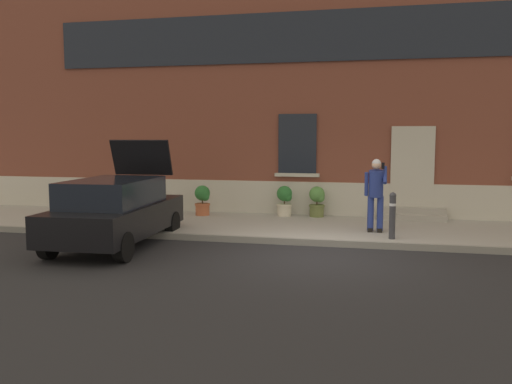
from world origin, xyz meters
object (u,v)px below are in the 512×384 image
object	(u,v)px
hatchback_car_black	(116,211)
bollard_near_person	(392,214)
person_on_phone	(376,191)
planter_olive	(317,201)
planter_terracotta	(203,199)
planter_cream	(285,200)

from	to	relation	value
hatchback_car_black	bollard_near_person	bearing A→B (deg)	13.41
person_on_phone	planter_olive	distance (m)	2.73
bollard_near_person	person_on_phone	world-z (taller)	person_on_phone
person_on_phone	planter_terracotta	xyz separation A→B (m)	(-4.85, 1.72, -0.54)
person_on_phone	planter_terracotta	world-z (taller)	person_on_phone
person_on_phone	planter_cream	bearing A→B (deg)	126.36
bollard_near_person	planter_olive	distance (m)	3.48
hatchback_car_black	bollard_near_person	xyz separation A→B (m)	(5.94, 1.42, -0.09)
planter_olive	bollard_near_person	bearing A→B (deg)	-55.50
bollard_near_person	planter_cream	world-z (taller)	bollard_near_person
planter_olive	hatchback_car_black	bearing A→B (deg)	-132.81
person_on_phone	hatchback_car_black	bearing A→B (deg)	-172.88
planter_cream	bollard_near_person	bearing A→B (deg)	-44.32
hatchback_car_black	planter_terracotta	world-z (taller)	hatchback_car_black
planter_cream	planter_olive	world-z (taller)	same
person_on_phone	planter_olive	size ratio (longest dim) A/B	2.03
person_on_phone	planter_cream	xyz separation A→B (m)	(-2.52, 2.09, -0.54)
planter_olive	planter_terracotta	bearing A→B (deg)	-172.62
planter_cream	person_on_phone	bearing A→B (deg)	-39.68
bollard_near_person	hatchback_car_black	bearing A→B (deg)	-166.59
hatchback_car_black	planter_cream	size ratio (longest dim) A/B	4.79
hatchback_car_black	planter_olive	bearing A→B (deg)	47.19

